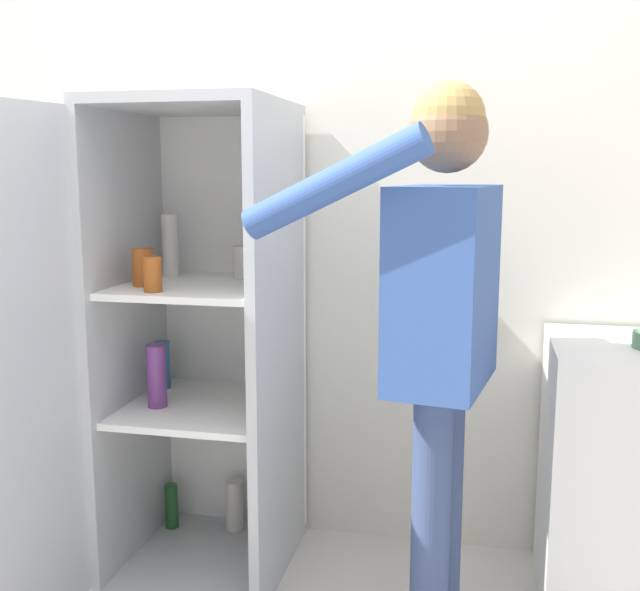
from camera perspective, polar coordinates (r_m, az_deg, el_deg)
The scene contains 3 objects.
wall_back at distance 2.91m, azimuth 0.06°, elevation 5.95°, with size 7.00×0.06×2.55m.
refrigerator at distance 2.68m, azimuth -11.34°, elevation -3.91°, with size 0.78×1.24×1.69m.
person at distance 2.22m, azimuth 9.14°, elevation -0.35°, with size 0.72×0.59×1.70m.
Camera 1 is at (0.63, -1.85, 1.45)m, focal length 42.00 mm.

